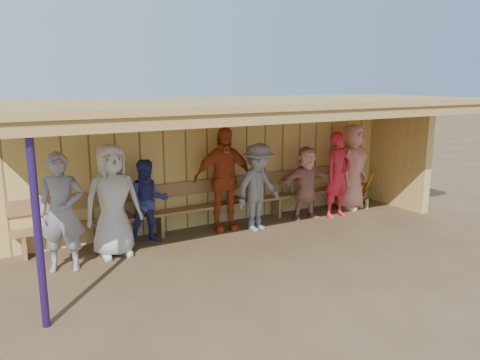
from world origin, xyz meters
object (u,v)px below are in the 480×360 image
at_px(player_f, 306,183).
at_px(player_c, 148,202).
at_px(player_d, 224,179).
at_px(bench, 221,199).
at_px(player_e, 258,187).
at_px(player_h, 352,167).
at_px(player_a, 62,212).
at_px(player_b, 113,201).
at_px(player_g, 338,175).

bearing_deg(player_f, player_c, -175.77).
bearing_deg(player_d, bench, 83.57).
height_order(player_e, player_h, player_h).
distance_m(player_d, bench, 0.56).
xyz_separation_m(player_a, player_b, (0.82, 0.23, 0.02)).
relative_size(player_b, player_d, 0.94).
height_order(player_c, player_f, player_f).
bearing_deg(player_b, player_e, -2.58).
xyz_separation_m(player_h, bench, (-3.10, 0.35, -0.42)).
bearing_deg(player_b, player_c, 21.87).
xyz_separation_m(player_b, bench, (2.28, 0.64, -0.40)).
xyz_separation_m(player_b, player_g, (4.66, -0.06, -0.03)).
xyz_separation_m(player_f, bench, (-1.73, 0.49, -0.23)).
bearing_deg(player_e, player_c, 154.13).
bearing_deg(player_f, player_d, -178.76).
distance_m(player_a, player_d, 3.06).
height_order(player_d, player_f, player_d).
bearing_deg(player_a, player_d, 28.50).
relative_size(player_a, player_f, 1.19).
xyz_separation_m(player_b, player_h, (5.38, 0.29, 0.02)).
xyz_separation_m(player_d, player_e, (0.56, -0.34, -0.15)).
height_order(player_b, player_h, player_h).
bearing_deg(player_h, player_e, 164.43).
height_order(player_a, player_e, player_a).
distance_m(player_d, player_f, 1.85).
distance_m(player_e, bench, 0.85).
bearing_deg(player_e, player_a, 166.56).
xyz_separation_m(player_g, bench, (-2.38, 0.70, -0.37)).
relative_size(player_b, bench, 0.24).
relative_size(player_e, player_g, 0.94).
bearing_deg(player_g, player_e, 169.99).
bearing_deg(bench, player_g, -16.44).
bearing_deg(player_c, player_b, -147.69).
xyz_separation_m(player_a, player_e, (3.56, 0.22, -0.07)).
distance_m(player_b, player_g, 4.66).
distance_m(player_f, bench, 1.81).
relative_size(player_c, player_d, 0.75).
bearing_deg(player_h, player_g, -175.93).
bearing_deg(player_d, player_c, -168.15).
xyz_separation_m(player_d, player_g, (2.48, -0.40, -0.09)).
bearing_deg(player_d, player_g, 1.85).
bearing_deg(player_e, player_g, -18.66).
xyz_separation_m(player_a, player_g, (5.48, 0.17, -0.01)).
bearing_deg(player_a, player_b, 33.78).
bearing_deg(player_c, player_f, 5.28).
distance_m(player_b, player_c, 0.78).
bearing_deg(player_f, player_b, -170.87).
bearing_deg(player_g, player_b, 170.83).
height_order(player_b, player_d, player_d).
distance_m(player_a, player_b, 0.85).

